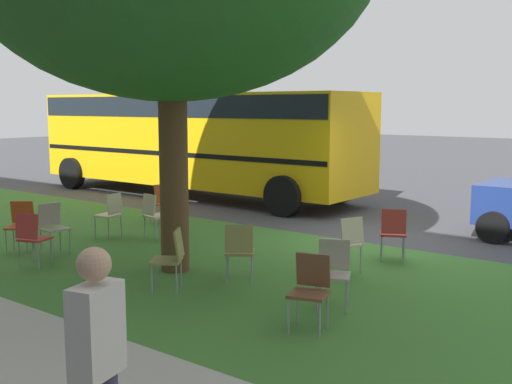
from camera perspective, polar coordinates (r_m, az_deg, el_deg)
The scene contains 17 objects.
ground at distance 12.02m, azimuth 10.78°, elevation -4.49°, with size 80.00×80.00×0.00m, color #424247.
grass_verge at distance 9.35m, azimuth 1.78°, elevation -7.92°, with size 48.00×6.00×0.01m, color #3D752D.
sidewalk_strip at distance 6.53m, azimuth -22.42°, elevation -15.75°, with size 48.00×2.80×0.01m, color #ADA89E.
chair_0 at distance 7.19m, azimuth 5.01°, elevation -8.59°, with size 0.52×0.52×0.88m.
chair_1 at distance 10.52m, azimuth 12.49°, elevation -3.43°, with size 0.56×0.56×0.88m.
chair_2 at distance 8.99m, azimuth -1.54°, elevation -5.18°, with size 0.58×0.58×0.88m.
chair_3 at distance 11.74m, azimuth -20.80°, elevation -2.59°, with size 0.58×0.59×0.88m.
chair_4 at distance 11.35m, azimuth -18.17°, elevation -2.81°, with size 0.47×0.46×0.88m.
chair_5 at distance 8.67m, azimuth -7.78°, elevation -5.75°, with size 0.58×0.58×0.88m.
chair_6 at distance 9.62m, azimuth 8.42°, elevation -4.39°, with size 0.56×0.55×0.88m.
chair_7 at distance 7.97m, azimuth 7.14°, elevation -6.96°, with size 0.55×0.56×0.88m.
chair_8 at distance 12.36m, azimuth -13.21°, elevation -1.77°, with size 0.47×0.47×0.88m.
chair_9 at distance 13.63m, azimuth -8.68°, elevation -0.75°, with size 0.54×0.54×0.88m.
chair_10 at distance 12.11m, azimuth -9.36°, elevation -1.86°, with size 0.48×0.48×0.88m.
chair_11 at distance 10.51m, azimuth -19.91°, elevation -3.73°, with size 0.53×0.54×0.88m.
school_bus at distance 17.76m, azimuth -5.74°, elevation 5.33°, with size 10.40×2.80×2.88m.
pedestrian_0 at distance 4.23m, azimuth -14.34°, elevation -15.06°, with size 0.28×0.40×1.69m.
Camera 1 is at (-5.26, 10.50, 2.56)m, focal length 43.55 mm.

